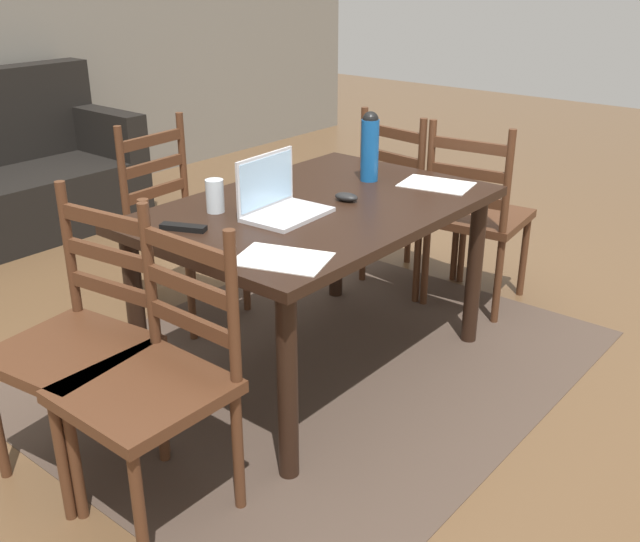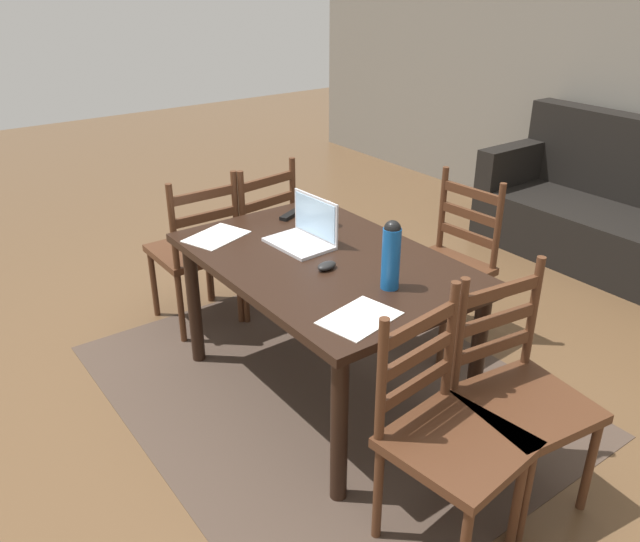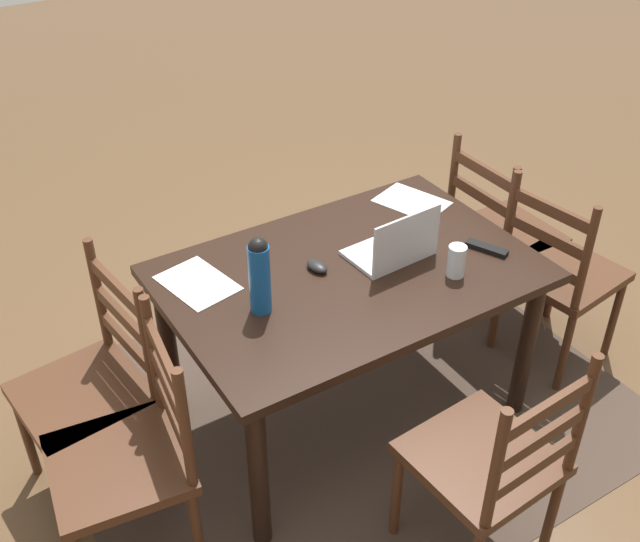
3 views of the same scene
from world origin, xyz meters
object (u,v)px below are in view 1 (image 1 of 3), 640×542
at_px(laptop, 278,200).
at_px(drinking_glass, 215,196).
at_px(chair_right_near, 476,217).
at_px(tv_remote, 183,227).
at_px(chair_left_far, 80,343).
at_px(computer_mouse, 346,197).
at_px(chair_left_near, 155,382).
at_px(water_bottle, 370,145).
at_px(chair_far_head, 181,225).
at_px(dining_table, 317,226).
at_px(chair_right_far, 410,202).

distance_m(laptop, drinking_glass, 0.24).
distance_m(chair_right_near, tv_remote, 1.61).
height_order(chair_left_far, computer_mouse, chair_left_far).
bearing_deg(chair_left_far, drinking_glass, 3.73).
height_order(chair_left_near, drinking_glass, chair_left_near).
bearing_deg(chair_left_near, water_bottle, 9.29).
bearing_deg(chair_right_near, chair_far_head, 133.85).
height_order(dining_table, tv_remote, tv_remote).
relative_size(chair_right_near, tv_remote, 5.59).
xyz_separation_m(chair_left_far, water_bottle, (1.40, -0.16, 0.43)).
distance_m(chair_right_near, chair_far_head, 1.44).
distance_m(chair_left_near, chair_right_near, 1.99).
relative_size(chair_left_near, chair_right_near, 1.00).
bearing_deg(dining_table, water_bottle, 5.55).
bearing_deg(water_bottle, drinking_glass, 164.66).
height_order(water_bottle, tv_remote, water_bottle).
xyz_separation_m(water_bottle, drinking_glass, (-0.73, 0.20, -0.09)).
distance_m(chair_far_head, water_bottle, 1.00).
distance_m(dining_table, tv_remote, 0.58).
distance_m(dining_table, drinking_glass, 0.43).
relative_size(chair_right_far, drinking_glass, 7.45).
distance_m(chair_left_far, water_bottle, 1.48).
height_order(computer_mouse, tv_remote, computer_mouse).
distance_m(chair_right_near, chair_left_far, 2.03).
xyz_separation_m(chair_right_far, water_bottle, (-0.59, -0.16, 0.43)).
bearing_deg(tv_remote, chair_left_near, -165.57).
relative_size(chair_right_far, chair_left_far, 1.00).
relative_size(chair_left_far, water_bottle, 3.14).
height_order(chair_right_near, chair_far_head, same).
distance_m(chair_right_near, drinking_glass, 1.43).
xyz_separation_m(chair_left_near, chair_left_far, (-0.00, 0.39, 0.00)).
xyz_separation_m(chair_right_near, chair_far_head, (-1.00, 1.04, 0.00)).
relative_size(chair_far_head, drinking_glass, 7.45).
xyz_separation_m(chair_left_near, tv_remote, (0.46, 0.37, 0.29)).
xyz_separation_m(laptop, water_bottle, (0.60, 0.01, 0.10)).
xyz_separation_m(drinking_glass, tv_remote, (-0.22, -0.06, -0.05)).
height_order(water_bottle, computer_mouse, water_bottle).
bearing_deg(chair_right_far, laptop, -172.23).
bearing_deg(chair_right_near, laptop, 169.18).
bearing_deg(laptop, water_bottle, 0.64).
xyz_separation_m(chair_right_near, water_bottle, (-0.59, 0.23, 0.43)).
height_order(laptop, computer_mouse, laptop).
bearing_deg(tv_remote, chair_left_far, 153.24).
bearing_deg(chair_left_far, water_bottle, -6.35).
xyz_separation_m(dining_table, laptop, (-0.19, 0.03, 0.15)).
bearing_deg(tv_remote, computer_mouse, -44.92).
bearing_deg(laptop, tv_remote, 157.58).
bearing_deg(water_bottle, chair_left_near, -170.71).
distance_m(chair_left_near, laptop, 0.90).
height_order(chair_left_far, water_bottle, water_bottle).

